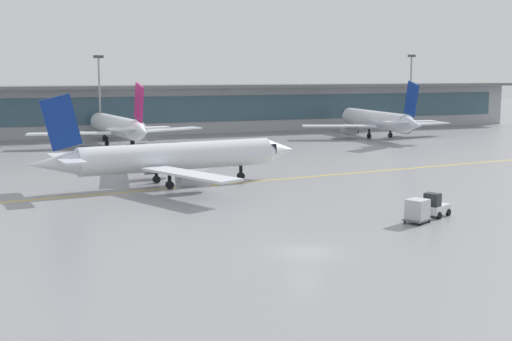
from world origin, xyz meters
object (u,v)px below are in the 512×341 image
object	(u,v)px
gate_airplane_2	(376,120)
apron_light_mast_2	(411,88)
gate_airplane_1	(117,126)
apron_light_mast_1	(100,94)
cargo_dolly_lead	(417,210)
taxiing_regional_jet	(175,157)
baggage_tug	(435,206)

from	to	relation	value
gate_airplane_2	apron_light_mast_2	bearing A→B (deg)	-44.71
gate_airplane_1	gate_airplane_2	distance (m)	47.78
apron_light_mast_1	gate_airplane_1	bearing A→B (deg)	-84.55
gate_airplane_2	apron_light_mast_1	xyz separation A→B (m)	(-48.67, 14.41, 5.02)
apron_light_mast_1	apron_light_mast_2	distance (m)	66.07
cargo_dolly_lead	apron_light_mast_2	size ratio (longest dim) A/B	0.16
taxiing_regional_jet	baggage_tug	bearing A→B (deg)	-62.41
gate_airplane_1	gate_airplane_2	xyz separation A→B (m)	(47.64, -3.62, 0.03)
taxiing_regional_jet	gate_airplane_2	bearing A→B (deg)	32.32
gate_airplane_1	apron_light_mast_1	bearing A→B (deg)	0.09
gate_airplane_1	baggage_tug	distance (m)	68.64
gate_airplane_1	taxiing_regional_jet	distance (m)	42.85
apron_light_mast_2	baggage_tug	bearing A→B (deg)	-122.67
gate_airplane_1	cargo_dolly_lead	distance (m)	69.50
cargo_dolly_lead	apron_light_mast_2	bearing A→B (deg)	29.06
baggage_tug	apron_light_mast_2	xyz separation A→B (m)	(50.20, 78.27, 7.69)
cargo_dolly_lead	apron_light_mast_1	size ratio (longest dim) A/B	0.17
taxiing_regional_jet	apron_light_mast_1	distance (m)	53.87
apron_light_mast_1	apron_light_mast_2	bearing A→B (deg)	0.44
taxiing_regional_jet	apron_light_mast_1	world-z (taller)	apron_light_mast_1
gate_airplane_1	gate_airplane_2	size ratio (longest dim) A/B	0.99
taxiing_regional_jet	baggage_tug	xyz separation A→B (m)	(16.24, -24.15, -2.11)
gate_airplane_2	apron_light_mast_1	distance (m)	51.00
gate_airplane_1	baggage_tug	bearing A→B (deg)	-172.87
taxiing_regional_jet	cargo_dolly_lead	xyz separation A→B (m)	(13.48, -25.58, -1.95)
taxiing_regional_jet	apron_light_mast_1	xyz separation A→B (m)	(0.37, 53.62, 5.22)
gate_airplane_2	cargo_dolly_lead	bearing A→B (deg)	155.93
cargo_dolly_lead	apron_light_mast_2	distance (m)	95.99
taxiing_regional_jet	gate_airplane_1	bearing A→B (deg)	81.80
gate_airplane_2	apron_light_mast_2	distance (m)	23.54
gate_airplane_1	apron_light_mast_2	world-z (taller)	apron_light_mast_2
gate_airplane_2	apron_light_mast_1	size ratio (longest dim) A/B	2.14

